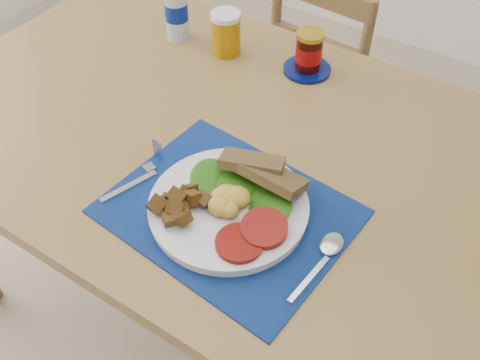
% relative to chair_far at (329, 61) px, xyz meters
% --- Properties ---
extents(ground, '(4.00, 4.00, 0.00)m').
position_rel_chair_far_xyz_m(ground, '(0.03, -0.90, -0.52)').
color(ground, tan).
rests_on(ground, ground).
extents(table, '(1.40, 0.90, 0.75)m').
position_rel_chair_far_xyz_m(table, '(0.03, -0.70, 0.15)').
color(table, brown).
rests_on(table, ground).
extents(chair_far, '(0.40, 0.39, 1.01)m').
position_rel_chair_far_xyz_m(chair_far, '(0.00, 0.00, 0.00)').
color(chair_far, brown).
rests_on(chair_far, ground).
extents(placemat, '(0.47, 0.38, 0.00)m').
position_rel_chair_far_xyz_m(placemat, '(0.20, -0.89, 0.23)').
color(placemat, '#040C33').
rests_on(placemat, table).
extents(breakfast_plate, '(0.30, 0.30, 0.07)m').
position_rel_chair_far_xyz_m(breakfast_plate, '(0.19, -0.89, 0.25)').
color(breakfast_plate, silver).
rests_on(breakfast_plate, placemat).
extents(fork, '(0.05, 0.18, 0.00)m').
position_rel_chair_far_xyz_m(fork, '(-0.00, -0.90, 0.24)').
color(fork, '#B2B5BA').
rests_on(fork, placemat).
extents(spoon, '(0.04, 0.17, 0.00)m').
position_rel_chair_far_xyz_m(spoon, '(0.40, -0.88, 0.24)').
color(spoon, '#B2B5BA').
rests_on(spoon, placemat).
extents(water_bottle, '(0.06, 0.06, 0.21)m').
position_rel_chair_far_xyz_m(water_bottle, '(-0.26, -0.45, 0.32)').
color(water_bottle, '#ADBFCC').
rests_on(water_bottle, table).
extents(juice_glass, '(0.08, 0.08, 0.10)m').
position_rel_chair_far_xyz_m(juice_glass, '(-0.11, -0.43, 0.28)').
color(juice_glass, '#A96C04').
rests_on(juice_glass, table).
extents(jam_on_saucer, '(0.12, 0.12, 0.11)m').
position_rel_chair_far_xyz_m(jam_on_saucer, '(0.10, -0.39, 0.28)').
color(jam_on_saucer, '#050F50').
rests_on(jam_on_saucer, table).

